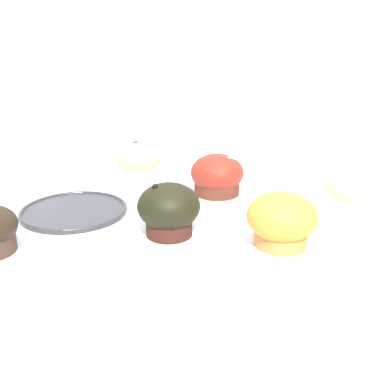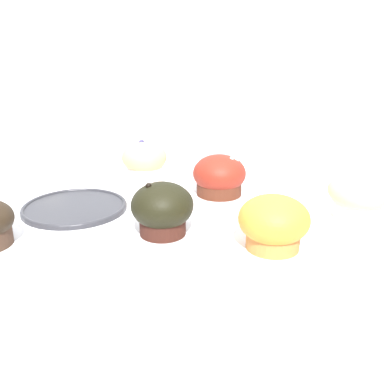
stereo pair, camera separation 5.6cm
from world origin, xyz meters
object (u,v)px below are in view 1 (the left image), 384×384
muffin_front_right (215,176)px  muffin_back_center (166,210)px  serving_plate (71,210)px  muffin_back_left (137,163)px  muffin_front_left (354,191)px  muffin_back_right (279,220)px

muffin_front_right → muffin_back_center: size_ratio=1.06×
serving_plate → muffin_back_left: bearing=58.1°
muffin_front_left → muffin_back_left: bearing=153.5°
muffin_back_center → serving_plate: muffin_back_center is taller
muffin_back_left → muffin_back_center: bearing=-77.5°
muffin_back_left → muffin_back_right: 0.40m
muffin_back_left → muffin_front_right: size_ratio=0.92×
muffin_front_left → muffin_back_right: bearing=-142.9°
muffin_back_right → muffin_front_right: muffin_back_right is taller
muffin_front_left → muffin_back_center: 0.34m
muffin_back_right → serving_plate: 0.37m
serving_plate → muffin_front_left: bearing=-2.6°
muffin_back_center → serving_plate: size_ratio=0.52×
muffin_back_center → serving_plate: (-0.17, 0.10, -0.04)m
muffin_back_right → muffin_back_center: muffin_back_center is taller
muffin_back_right → muffin_front_right: (-0.07, 0.24, -0.00)m
muffin_back_left → muffin_back_center: muffin_back_center is taller
muffin_front_left → muffin_back_center: size_ratio=1.06×
muffin_back_left → muffin_front_left: muffin_back_left is taller
muffin_back_left → serving_plate: muffin_back_left is taller
serving_plate → muffin_back_right: bearing=-23.6°
muffin_back_right → serving_plate: muffin_back_right is taller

